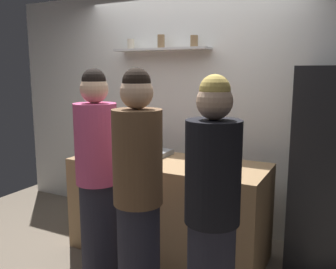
% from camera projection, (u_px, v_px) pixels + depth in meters
% --- Properties ---
extents(back_wall_assembly, '(4.80, 0.32, 2.60)m').
position_uv_depth(back_wall_assembly, '(191.00, 109.00, 3.98)').
color(back_wall_assembly, white).
rests_on(back_wall_assembly, ground).
extents(refrigerator, '(0.61, 0.60, 1.76)m').
position_uv_depth(refrigerator, '(331.00, 171.00, 3.05)').
color(refrigerator, black).
rests_on(refrigerator, ground).
extents(counter, '(1.82, 0.74, 0.89)m').
position_uv_depth(counter, '(168.00, 207.00, 3.41)').
color(counter, '#9E7A51').
rests_on(counter, ground).
extents(baking_pan, '(0.34, 0.24, 0.05)m').
position_uv_depth(baking_pan, '(153.00, 152.00, 3.59)').
color(baking_pan, gray).
rests_on(baking_pan, counter).
extents(utensil_holder, '(0.10, 0.10, 0.22)m').
position_uv_depth(utensil_holder, '(191.00, 152.00, 3.45)').
color(utensil_holder, '#B2B2B7').
rests_on(utensil_holder, counter).
extents(wine_bottle_green_glass, '(0.07, 0.07, 0.31)m').
position_uv_depth(wine_bottle_green_glass, '(81.00, 147.00, 3.41)').
color(wine_bottle_green_glass, '#19471E').
rests_on(wine_bottle_green_glass, counter).
extents(wine_bottle_amber_glass, '(0.07, 0.07, 0.31)m').
position_uv_depth(wine_bottle_amber_glass, '(190.00, 153.00, 3.13)').
color(wine_bottle_amber_glass, '#472814').
rests_on(wine_bottle_amber_glass, counter).
extents(water_bottle_plastic, '(0.08, 0.08, 0.24)m').
position_uv_depth(water_bottle_plastic, '(207.00, 150.00, 3.30)').
color(water_bottle_plastic, silver).
rests_on(water_bottle_plastic, counter).
extents(person_pink_top, '(0.34, 0.34, 1.74)m').
position_uv_depth(person_pink_top, '(97.00, 177.00, 2.92)').
color(person_pink_top, '#262633').
rests_on(person_pink_top, ground).
extents(person_brown_jacket, '(0.34, 0.34, 1.74)m').
position_uv_depth(person_brown_jacket, '(138.00, 196.00, 2.47)').
color(person_brown_jacket, '#262633').
rests_on(person_brown_jacket, ground).
extents(person_blonde, '(0.34, 0.34, 1.70)m').
position_uv_depth(person_blonde, '(212.00, 215.00, 2.21)').
color(person_blonde, '#262633').
rests_on(person_blonde, ground).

